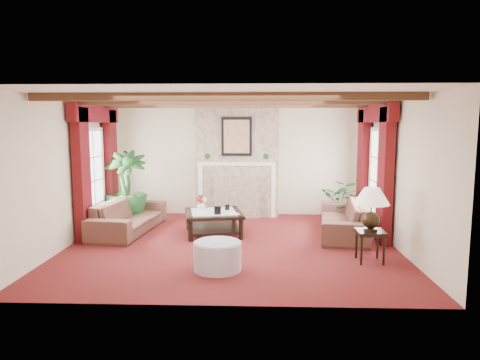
{
  "coord_description": "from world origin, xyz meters",
  "views": [
    {
      "loc": [
        0.44,
        -7.79,
        2.23
      ],
      "look_at": [
        0.15,
        0.4,
        1.17
      ],
      "focal_mm": 32.0,
      "sensor_mm": 36.0,
      "label": 1
    }
  ],
  "objects_px": {
    "sofa_left": "(129,210)",
    "sofa_right": "(344,213)",
    "potted_palm": "(127,203)",
    "side_table": "(370,246)",
    "coffee_table": "(214,223)",
    "ottoman": "(217,256)"
  },
  "relations": [
    {
      "from": "sofa_left",
      "to": "potted_palm",
      "type": "distance_m",
      "value": 0.77
    },
    {
      "from": "ottoman",
      "to": "sofa_right",
      "type": "bearing_deg",
      "value": 43.31
    },
    {
      "from": "coffee_table",
      "to": "side_table",
      "type": "relative_size",
      "value": 2.17
    },
    {
      "from": "sofa_left",
      "to": "side_table",
      "type": "height_order",
      "value": "sofa_left"
    },
    {
      "from": "sofa_left",
      "to": "ottoman",
      "type": "xyz_separation_m",
      "value": [
        2.06,
        -2.33,
        -0.23
      ]
    },
    {
      "from": "coffee_table",
      "to": "ottoman",
      "type": "relative_size",
      "value": 1.52
    },
    {
      "from": "sofa_left",
      "to": "side_table",
      "type": "distance_m",
      "value": 4.88
    },
    {
      "from": "potted_palm",
      "to": "side_table",
      "type": "distance_m",
      "value": 5.43
    },
    {
      "from": "ottoman",
      "to": "potted_palm",
      "type": "bearing_deg",
      "value": 127.39
    },
    {
      "from": "coffee_table",
      "to": "ottoman",
      "type": "xyz_separation_m",
      "value": [
        0.27,
        -2.16,
        -0.01
      ]
    },
    {
      "from": "potted_palm",
      "to": "side_table",
      "type": "relative_size",
      "value": 3.54
    },
    {
      "from": "sofa_left",
      "to": "coffee_table",
      "type": "xyz_separation_m",
      "value": [
        1.79,
        -0.17,
        -0.22
      ]
    },
    {
      "from": "sofa_left",
      "to": "side_table",
      "type": "relative_size",
      "value": 4.51
    },
    {
      "from": "sofa_right",
      "to": "side_table",
      "type": "relative_size",
      "value": 4.5
    },
    {
      "from": "side_table",
      "to": "ottoman",
      "type": "distance_m",
      "value": 2.5
    },
    {
      "from": "sofa_left",
      "to": "coffee_table",
      "type": "height_order",
      "value": "sofa_left"
    },
    {
      "from": "sofa_right",
      "to": "ottoman",
      "type": "xyz_separation_m",
      "value": [
        -2.38,
        -2.25,
        -0.23
      ]
    },
    {
      "from": "sofa_left",
      "to": "sofa_right",
      "type": "bearing_deg",
      "value": -84.53
    },
    {
      "from": "side_table",
      "to": "ottoman",
      "type": "relative_size",
      "value": 0.7
    },
    {
      "from": "sofa_left",
      "to": "sofa_right",
      "type": "height_order",
      "value": "sofa_left"
    },
    {
      "from": "sofa_left",
      "to": "potted_palm",
      "type": "bearing_deg",
      "value": 26.75
    },
    {
      "from": "coffee_table",
      "to": "ottoman",
      "type": "distance_m",
      "value": 2.18
    }
  ]
}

